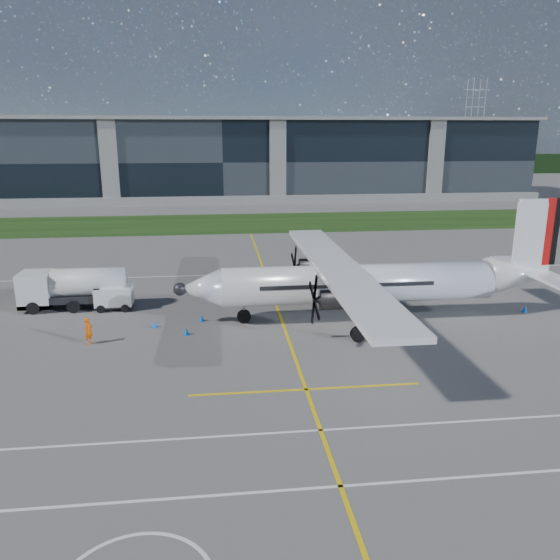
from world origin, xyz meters
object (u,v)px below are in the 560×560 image
safety_cone_nose_stbd (201,318)px  safety_cone_nose_port (186,331)px  turboprop_aircraft (373,261)px  ground_crew_person (88,329)px  fuel_tanker_truck (66,289)px  baggage_tug (114,298)px  safety_cone_stbdwing (298,269)px  safety_cone_tail (525,309)px  pylon_east (473,126)px  safety_cone_fwd (154,324)px

safety_cone_nose_stbd → safety_cone_nose_port: same height
turboprop_aircraft → ground_crew_person: 19.24m
fuel_tanker_truck → ground_crew_person: bearing=-67.1°
baggage_tug → safety_cone_stbdwing: 18.08m
fuel_tanker_truck → safety_cone_stbdwing: (18.80, 9.04, -1.27)m
turboprop_aircraft → safety_cone_tail: size_ratio=55.80×
pylon_east → ground_crew_person: 176.31m
baggage_tug → safety_cone_nose_stbd: size_ratio=5.76×
safety_cone_nose_port → safety_cone_stbdwing: bearing=58.4°
safety_cone_nose_stbd → safety_cone_fwd: (-3.16, -0.93, 0.00)m
turboprop_aircraft → safety_cone_nose_port: turboprop_aircraft is taller
pylon_east → ground_crew_person: (-94.45, -148.21, -14.03)m
pylon_east → safety_cone_tail: (-63.99, -145.43, -14.75)m
safety_cone_nose_stbd → safety_cone_stbdwing: (8.75, 13.13, 0.00)m
turboprop_aircraft → safety_cone_nose_port: bearing=-171.9°
turboprop_aircraft → safety_cone_stbdwing: (-3.17, 13.88, -3.93)m
safety_cone_tail → turboprop_aircraft: bearing=-179.8°
fuel_tanker_truck → safety_cone_nose_port: 11.39m
fuel_tanker_truck → safety_cone_tail: fuel_tanker_truck is taller
safety_cone_stbdwing → safety_cone_tail: bearing=-43.0°
ground_crew_person → safety_cone_nose_stbd: bearing=-29.1°
turboprop_aircraft → fuel_tanker_truck: bearing=167.6°
fuel_tanker_truck → safety_cone_stbdwing: 20.90m
pylon_east → fuel_tanker_truck: bearing=-124.8°
pylon_east → baggage_tug: pylon_east is taller
turboprop_aircraft → fuel_tanker_truck: size_ratio=3.45×
turboprop_aircraft → baggage_tug: 19.18m
fuel_tanker_truck → safety_cone_nose_stbd: bearing=-22.1°
safety_cone_nose_stbd → safety_cone_tail: (23.61, -0.71, 0.00)m
safety_cone_tail → safety_cone_nose_port: size_ratio=1.00×
ground_crew_person → safety_cone_nose_port: bearing=-47.4°
pylon_east → baggage_tug: size_ratio=10.41×
safety_cone_tail → safety_cone_fwd: same height
baggage_tug → ground_crew_person: (-0.35, -6.92, 0.11)m
safety_cone_fwd → fuel_tanker_truck: bearing=143.9°
safety_cone_nose_stbd → safety_cone_nose_port: 2.74m
ground_crew_person → fuel_tanker_truck: bearing=56.8°
safety_cone_stbdwing → safety_cone_nose_port: 18.45m
pylon_east → safety_cone_nose_stbd: size_ratio=60.00×
ground_crew_person → safety_cone_nose_stbd: 7.73m
pylon_east → safety_cone_stbdwing: bearing=-120.9°
turboprop_aircraft → baggage_tug: turboprop_aircraft is taller
baggage_tug → safety_cone_tail: size_ratio=5.76×
turboprop_aircraft → baggage_tug: (-18.42, 4.18, -3.32)m
baggage_tug → safety_cone_stbdwing: size_ratio=5.76×
safety_cone_stbdwing → ground_crew_person: bearing=-133.2°
pylon_east → safety_cone_fwd: pylon_east is taller
turboprop_aircraft → safety_cone_fwd: 15.58m
pylon_east → turboprop_aircraft: bearing=-117.5°
safety_cone_stbdwing → baggage_tug: bearing=-147.5°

